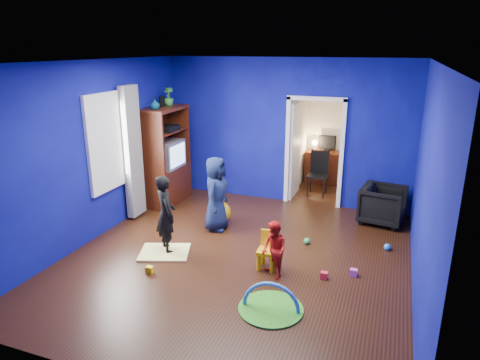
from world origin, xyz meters
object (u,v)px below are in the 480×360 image
(vase, at_px, (155,104))
(play_mat, at_px, (271,309))
(folding_chair, at_px, (318,175))
(child_navy, at_px, (216,194))
(toddler_red, at_px, (274,250))
(tv_armoire, at_px, (166,156))
(hopper_ball, at_px, (219,212))
(child_black, at_px, (166,214))
(crt_tv, at_px, (168,154))
(kid_chair, at_px, (268,252))
(armchair, at_px, (383,205))
(study_desk, at_px, (325,167))

(vase, relative_size, play_mat, 0.24)
(play_mat, xyz_separation_m, folding_chair, (-0.26, 4.41, 0.45))
(child_navy, bearing_deg, toddler_red, -135.59)
(child_navy, relative_size, tv_armoire, 0.67)
(toddler_red, bearing_deg, play_mat, -34.18)
(child_navy, bearing_deg, hopper_ball, 7.16)
(child_black, xyz_separation_m, toddler_red, (1.79, -0.19, -0.21))
(tv_armoire, xyz_separation_m, play_mat, (3.08, -2.93, -0.97))
(crt_tv, relative_size, kid_chair, 1.40)
(folding_chair, bearing_deg, hopper_ball, -122.64)
(armchair, height_order, child_black, child_black)
(armchair, distance_m, crt_tv, 4.25)
(vase, bearing_deg, play_mat, -40.43)
(toddler_red, xyz_separation_m, crt_tv, (-2.85, 2.15, 0.61))
(child_black, xyz_separation_m, child_navy, (0.39, 1.05, 0.04))
(child_black, height_order, vase, vase)
(child_navy, distance_m, tv_armoire, 1.78)
(child_black, distance_m, hopper_ball, 1.41)
(armchair, height_order, hopper_ball, armchair)
(toddler_red, distance_m, tv_armoire, 3.65)
(hopper_ball, distance_m, folding_chair, 2.57)
(study_desk, bearing_deg, folding_chair, -90.00)
(child_black, bearing_deg, toddler_red, -142.71)
(crt_tv, distance_m, study_desk, 3.76)
(tv_armoire, xyz_separation_m, folding_chair, (2.82, 1.49, -0.52))
(armchair, xyz_separation_m, child_navy, (-2.72, -1.30, 0.31))
(play_mat, bearing_deg, kid_chair, 109.24)
(child_navy, bearing_deg, child_black, 155.38)
(kid_chair, bearing_deg, vase, 145.73)
(armchair, relative_size, tv_armoire, 0.39)
(tv_armoire, bearing_deg, folding_chair, 27.78)
(child_black, relative_size, toddler_red, 1.51)
(study_desk, bearing_deg, vase, -135.77)
(armchair, bearing_deg, child_black, 135.60)
(child_black, height_order, hopper_ball, child_black)
(folding_chair, bearing_deg, play_mat, -86.58)
(tv_armoire, distance_m, folding_chair, 3.23)
(toddler_red, height_order, hopper_ball, toddler_red)
(child_navy, bearing_deg, play_mat, -145.79)
(study_desk, bearing_deg, kid_chair, -90.99)
(crt_tv, bearing_deg, hopper_ball, -25.43)
(crt_tv, xyz_separation_m, play_mat, (3.04, -2.93, -1.01))
(kid_chair, height_order, play_mat, kid_chair)
(child_black, relative_size, play_mat, 1.54)
(child_black, distance_m, study_desk, 4.74)
(armchair, bearing_deg, kid_chair, 156.40)
(toddler_red, distance_m, hopper_ball, 2.09)
(armchair, relative_size, crt_tv, 1.09)
(study_desk, bearing_deg, toddler_red, -89.08)
(tv_armoire, bearing_deg, armchair, 5.22)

